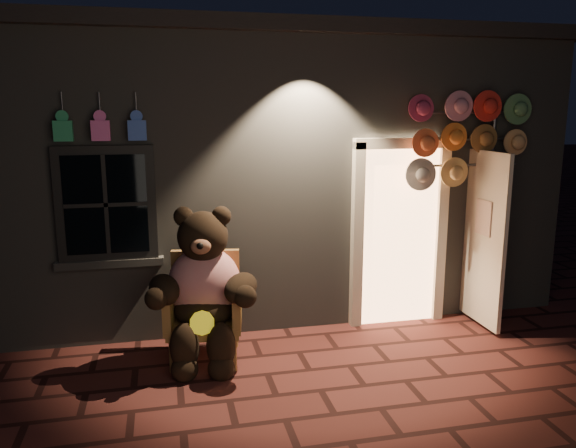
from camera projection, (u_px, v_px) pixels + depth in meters
name	position (u px, v px, depth m)	size (l,w,h in m)	color
ground	(321.00, 390.00, 5.10)	(60.00, 60.00, 0.00)	#53231F
shop_building	(251.00, 160.00, 8.56)	(7.30, 5.95, 3.51)	slate
wicker_armchair	(205.00, 306.00, 5.72)	(0.83, 0.77, 1.07)	brown
teddy_bear	(204.00, 289.00, 5.54)	(1.16, 0.98, 1.61)	#B2131E
hat_rack	(466.00, 136.00, 6.31)	(1.52, 0.22, 2.69)	#59595E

